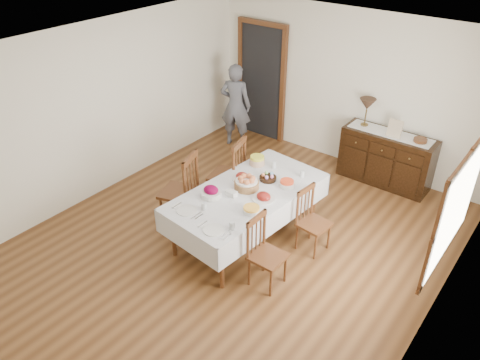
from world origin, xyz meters
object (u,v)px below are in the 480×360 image
Objects in this scene: chair_left_far at (230,172)px; sideboard at (386,158)px; chair_right_far at (311,219)px; dining_table at (247,197)px; person at (236,103)px; table_lamp at (367,105)px; chair_right_near at (265,251)px; chair_left_near at (182,189)px.

chair_left_far is 2.58m from sideboard.
sideboard is at bearing 3.36° from chair_right_far.
person is (-1.87, 2.12, 0.16)m from dining_table.
sideboard is 3.14× the size of table_lamp.
chair_left_far is 1.48m from chair_right_far.
chair_right_near is 0.91m from chair_right_far.
dining_table is 2.07× the size of chair_left_far.
table_lamp reaches higher than chair_right_far.
chair_left_near is at bearing -157.42° from dining_table.
table_lamp reaches higher than chair_left_near.
chair_right_near is at bearing 38.31° from chair_left_far.
person is at bearing -171.83° from sideboard.
chair_left_near is 3.21m from table_lamp.
dining_table is at bearing -99.55° from table_lamp.
dining_table is at bearing -109.48° from sideboard.
sideboard is (0.10, 2.18, -0.02)m from chair_right_far.
person reaches higher than dining_table.
sideboard is at bearing -4.16° from chair_right_near.
sideboard is (1.57, 2.04, -0.12)m from chair_left_far.
chair_right_near is 3.23m from table_lamp.
chair_right_near is at bearing -34.42° from dining_table.
chair_left_far is at bearing 104.27° from person.
chair_left_near reaches higher than chair_left_far.
person is 2.37m from table_lamp.
dining_table is 2.83m from person.
person is (-1.19, 1.64, 0.27)m from chair_left_far.
dining_table is at bearing 88.61° from chair_left_near.
chair_left_far is at bearing 52.06° from chair_right_near.
table_lamp is (-0.36, 2.22, 0.77)m from chair_right_far.
chair_right_near reaches higher than sideboard.
dining_table is 4.95× the size of table_lamp.
chair_right_far is at bearing 124.52° from person.
table_lamp reaches higher than sideboard.
chair_right_far is 0.62× the size of sideboard.
chair_right_far reaches higher than sideboard.
person reaches higher than chair_left_near.
chair_right_near is (1.37, -1.05, -0.09)m from chair_left_far.
chair_right_near is 1.04× the size of chair_right_far.
chair_left_near is at bearing -122.84° from sideboard.
chair_left_near is at bearing 89.90° from person.
person is (-2.76, -0.40, 0.39)m from sideboard.
chair_right_near is (0.69, -0.57, -0.19)m from dining_table.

